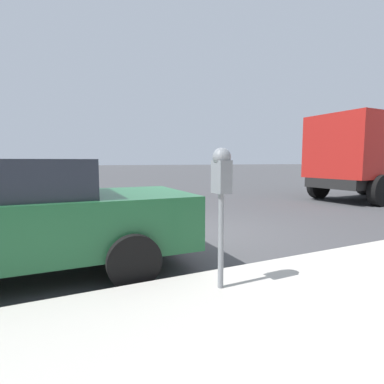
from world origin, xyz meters
TOP-DOWN VIEW (x-y plane):
  - ground_plane at (0.00, 0.00)m, footprint 220.00×220.00m
  - parking_meter at (-2.69, 0.97)m, footprint 0.21×0.19m

SIDE VIEW (x-z plane):
  - ground_plane at x=0.00m, z-range 0.00..0.00m
  - parking_meter at x=-2.69m, z-range 0.52..2.00m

